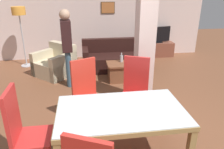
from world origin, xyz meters
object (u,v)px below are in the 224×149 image
at_px(tv_screen, 157,35).
at_px(floor_lamp, 19,16).
at_px(dining_chair_far_left, 87,92).
at_px(dining_chair_head_left, 24,129).
at_px(dining_chair_far_right, 135,89).
at_px(bottle, 121,58).
at_px(sofa, 116,59).
at_px(tv_stand, 155,49).
at_px(coffee_table, 118,72).
at_px(dining_table, 121,119).
at_px(armchair, 56,64).
at_px(standing_person, 67,43).

xyz_separation_m(tv_screen, floor_lamp, (-4.15, -0.38, 0.73)).
bearing_deg(dining_chair_far_left, dining_chair_head_left, 24.56).
bearing_deg(dining_chair_far_right, bottle, -69.37).
bearing_deg(tv_screen, sofa, 20.68).
distance_m(tv_stand, floor_lamp, 4.34).
relative_size(coffee_table, floor_lamp, 0.33).
distance_m(dining_chair_far_left, bottle, 2.08).
bearing_deg(dining_table, dining_chair_head_left, 180.00).
height_order(dining_chair_head_left, coffee_table, dining_chair_head_left).
relative_size(coffee_table, tv_stand, 0.47).
height_order(dining_chair_far_right, armchair, dining_chair_far_right).
bearing_deg(bottle, dining_chair_far_left, -116.53).
bearing_deg(coffee_table, armchair, 158.73).
bearing_deg(floor_lamp, dining_chair_far_right, -51.52).
relative_size(coffee_table, bottle, 2.46).
bearing_deg(dining_chair_far_left, floor_lamp, -85.80).
distance_m(dining_table, coffee_table, 2.72).
height_order(dining_table, dining_chair_head_left, dining_chair_head_left).
height_order(dining_chair_far_left, bottle, dining_chair_far_left).
distance_m(dining_chair_far_right, bottle, 1.86).
bearing_deg(armchair, dining_chair_head_left, 132.69).
bearing_deg(tv_stand, dining_chair_head_left, -125.65).
bearing_deg(tv_screen, dining_chair_head_left, 42.95).
bearing_deg(bottle, tv_screen, 49.17).
bearing_deg(armchair, tv_stand, -115.53).
height_order(armchair, coffee_table, armchair).
relative_size(dining_chair_far_right, floor_lamp, 0.66).
xyz_separation_m(dining_chair_head_left, coffee_table, (1.64, 2.66, -0.36)).
distance_m(dining_chair_far_right, sofa, 2.66).
bearing_deg(coffee_table, bottle, 49.65).
distance_m(bottle, tv_stand, 2.31).
bearing_deg(dining_table, sofa, 82.06).
bearing_deg(dining_chair_head_left, tv_stand, 144.35).
bearing_deg(armchair, standing_person, 161.17).
bearing_deg(tv_screen, bottle, 37.78).
xyz_separation_m(dining_chair_far_left, tv_screen, (2.43, 3.59, 0.14)).
distance_m(dining_chair_far_left, coffee_table, 1.96).
height_order(dining_chair_head_left, tv_stand, dining_chair_head_left).
relative_size(dining_chair_far_left, bottle, 4.99).
xyz_separation_m(bottle, tv_screen, (1.50, 1.73, 0.19)).
bearing_deg(dining_chair_far_right, floor_lamp, -27.62).
bearing_deg(dining_chair_head_left, dining_chair_far_left, 138.60).
distance_m(dining_chair_far_right, dining_chair_far_left, 0.82).
xyz_separation_m(dining_chair_far_right, dining_chair_far_left, (-0.82, -0.01, 0.00)).
bearing_deg(bottle, dining_chair_far_right, -93.27).
distance_m(dining_chair_far_right, dining_chair_head_left, 1.88).
bearing_deg(coffee_table, dining_chair_head_left, -121.64).
bearing_deg(tv_screen, dining_table, 54.55).
bearing_deg(dining_chair_far_right, tv_screen, -90.19).
bearing_deg(dining_chair_head_left, coffee_table, 148.36).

